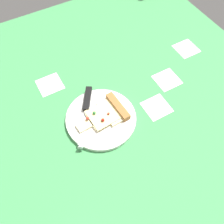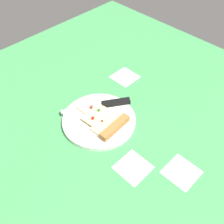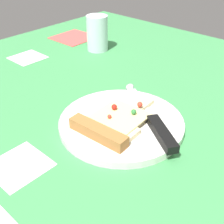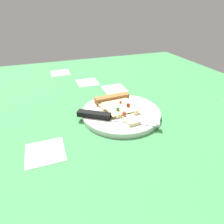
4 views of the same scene
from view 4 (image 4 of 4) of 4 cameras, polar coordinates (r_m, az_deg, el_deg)
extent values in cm
cube|color=#3D8C4C|center=(63.67, -0.96, -0.56)|extent=(132.65, 132.65, 3.00)
cube|color=white|center=(48.98, -19.41, -11.44)|extent=(9.00, 9.00, 0.20)
cube|color=white|center=(86.12, -7.34, 8.74)|extent=(9.00, 9.00, 0.20)
cube|color=white|center=(101.05, -15.28, 11.19)|extent=(9.00, 9.00, 0.20)
cube|color=white|center=(78.64, 0.70, 6.86)|extent=(9.00, 9.00, 0.20)
cylinder|color=white|center=(59.87, 2.68, -0.25)|extent=(24.52, 24.52, 1.51)
cube|color=beige|center=(62.42, 1.11, 2.45)|extent=(11.35, 6.67, 1.00)
cube|color=beige|center=(58.08, 3.35, 0.13)|extent=(7.53, 6.04, 1.00)
cube|color=beige|center=(54.33, 5.68, -2.30)|extent=(3.92, 5.41, 1.00)
cube|color=#EDD88C|center=(59.72, 2.30, 1.77)|extent=(9.80, 10.55, 0.30)
cube|color=#9E6633|center=(64.59, 0.02, 4.06)|extent=(12.14, 3.34, 2.20)
sphere|color=red|center=(61.04, 2.56, 3.02)|extent=(0.81, 0.81, 0.81)
sphere|color=red|center=(54.63, 3.65, -0.34)|extent=(1.11, 1.11, 1.11)
sphere|color=#2D7A38|center=(56.73, 1.76, 0.94)|extent=(1.07, 1.07, 1.07)
sphere|color=#B21E14|center=(59.10, 4.87, 2.15)|extent=(1.14, 1.14, 1.14)
cube|color=silver|center=(54.16, 6.76, -2.93)|extent=(11.13, 8.26, 0.30)
cone|color=silver|center=(54.01, 13.09, -3.68)|extent=(2.77, 2.77, 2.00)
cube|color=black|center=(56.06, -5.42, -0.81)|extent=(9.57, 7.33, 1.60)
camera|label=1|loc=(0.80, 66.68, 50.68)|focal=39.22mm
camera|label=2|loc=(1.17, 18.42, 47.79)|focal=43.57mm
camera|label=3|loc=(0.85, -30.97, 28.80)|focal=47.07mm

